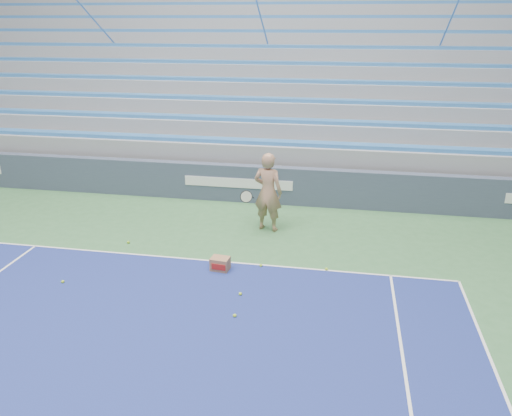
{
  "coord_description": "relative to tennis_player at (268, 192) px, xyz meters",
  "views": [
    {
      "loc": [
        2.98,
        2.22,
        5.07
      ],
      "look_at": [
        1.14,
        12.38,
        1.15
      ],
      "focal_mm": 35.0,
      "sensor_mm": 36.0,
      "label": 1
    }
  ],
  "objects": [
    {
      "name": "tennis_ball_0",
      "position": [
        0.18,
        -2.08,
        -0.98
      ],
      "size": [
        0.07,
        0.07,
        0.07
      ],
      "primitive_type": "sphere",
      "color": "#A9D32B",
      "rests_on": "ground"
    },
    {
      "name": "sponsor_barrier",
      "position": [
        -1.16,
        1.99,
        -0.46
      ],
      "size": [
        30.0,
        0.32,
        1.1
      ],
      "color": "#3B4459",
      "rests_on": "ground"
    },
    {
      "name": "tennis_player",
      "position": [
        0.0,
        0.0,
        0.0
      ],
      "size": [
        1.02,
        0.93,
        2.03
      ],
      "color": "tan",
      "rests_on": "ground"
    },
    {
      "name": "tennis_ball_3",
      "position": [
        -3.17,
        -1.46,
        -0.98
      ],
      "size": [
        0.07,
        0.07,
        0.07
      ],
      "primitive_type": "sphere",
      "color": "#A9D32B",
      "rests_on": "ground"
    },
    {
      "name": "tennis_ball_5",
      "position": [
        -3.69,
        -3.51,
        -0.98
      ],
      "size": [
        0.07,
        0.07,
        0.07
      ],
      "primitive_type": "sphere",
      "color": "#A9D32B",
      "rests_on": "ground"
    },
    {
      "name": "tennis_ball_2",
      "position": [
        1.6,
        -2.0,
        -0.98
      ],
      "size": [
        0.07,
        0.07,
        0.07
      ],
      "primitive_type": "sphere",
      "color": "#A9D32B",
      "rests_on": "ground"
    },
    {
      "name": "tennis_ball_1",
      "position": [
        -0.01,
        -3.34,
        -0.98
      ],
      "size": [
        0.07,
        0.07,
        0.07
      ],
      "primitive_type": "sphere",
      "color": "#A9D32B",
      "rests_on": "ground"
    },
    {
      "name": "bleachers",
      "position": [
        -1.17,
        7.71,
        1.34
      ],
      "size": [
        31.0,
        9.15,
        7.3
      ],
      "color": "gray",
      "rests_on": "ground"
    },
    {
      "name": "ball_box",
      "position": [
        -0.65,
        -2.38,
        -0.87
      ],
      "size": [
        0.42,
        0.34,
        0.29
      ],
      "color": "#916546",
      "rests_on": "ground"
    },
    {
      "name": "tennis_ball_4",
      "position": [
        0.05,
        -4.11,
        -0.98
      ],
      "size": [
        0.07,
        0.07,
        0.07
      ],
      "primitive_type": "sphere",
      "color": "#A9D32B",
      "rests_on": "ground"
    }
  ]
}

